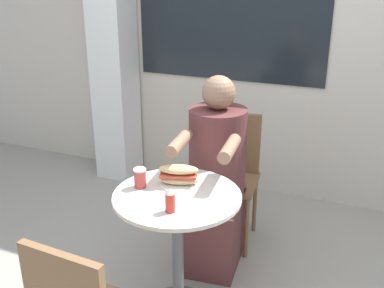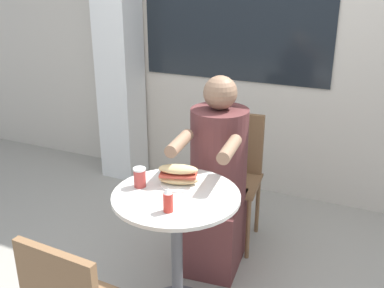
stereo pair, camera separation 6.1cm
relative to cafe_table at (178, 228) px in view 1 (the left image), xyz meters
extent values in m
cube|color=beige|center=(0.00, 1.64, 0.88)|extent=(8.00, 0.08, 2.80)
cube|color=black|center=(-0.28, 1.59, 1.02)|extent=(1.53, 0.01, 1.22)
cube|color=silver|center=(-1.24, 1.43, 0.68)|extent=(0.31, 0.31, 2.40)
cylinder|color=beige|center=(0.00, 0.00, 0.19)|extent=(0.64, 0.64, 0.02)
cylinder|color=#515156|center=(0.00, 0.00, -0.16)|extent=(0.06, 0.06, 0.68)
cube|color=brown|center=(0.02, 0.76, -0.08)|extent=(0.42, 0.42, 0.02)
cube|color=brown|center=(0.00, 0.94, 0.14)|extent=(0.35, 0.07, 0.42)
cylinder|color=brown|center=(0.20, 0.62, -0.30)|extent=(0.03, 0.03, 0.43)
cylinder|color=brown|center=(-0.13, 0.58, -0.30)|extent=(0.03, 0.03, 0.43)
cylinder|color=brown|center=(0.16, 0.95, -0.30)|extent=(0.03, 0.03, 0.43)
cylinder|color=brown|center=(-0.17, 0.91, -0.30)|extent=(0.03, 0.03, 0.43)
cube|color=brown|center=(0.02, 0.48, -0.29)|extent=(0.37, 0.46, 0.45)
cylinder|color=brown|center=(0.02, 0.54, 0.21)|extent=(0.34, 0.34, 0.56)
sphere|color=#8E6B51|center=(0.02, 0.54, 0.59)|extent=(0.20, 0.20, 0.20)
cylinder|color=#8E6B51|center=(0.18, 0.25, 0.38)|extent=(0.10, 0.28, 0.07)
cylinder|color=#8E6B51|center=(-0.09, 0.22, 0.38)|extent=(0.10, 0.28, 0.07)
cylinder|color=white|center=(-0.03, 0.10, 0.20)|extent=(0.19, 0.19, 0.01)
ellipsoid|color=#DBB77A|center=(-0.03, 0.10, 0.23)|extent=(0.22, 0.14, 0.05)
cube|color=#B74233|center=(-0.03, 0.10, 0.26)|extent=(0.21, 0.14, 0.01)
ellipsoid|color=#DBB77A|center=(-0.03, 0.10, 0.29)|extent=(0.22, 0.14, 0.05)
cylinder|color=#B73D38|center=(-0.21, 0.00, 0.24)|extent=(0.06, 0.06, 0.09)
cylinder|color=white|center=(-0.21, 0.00, 0.29)|extent=(0.06, 0.06, 0.01)
cylinder|color=red|center=(0.04, -0.17, 0.24)|extent=(0.05, 0.05, 0.09)
cone|color=white|center=(0.04, -0.17, 0.30)|extent=(0.04, 0.04, 0.03)
camera|label=1|loc=(0.84, -1.80, 1.23)|focal=42.00mm
camera|label=2|loc=(0.90, -1.77, 1.23)|focal=42.00mm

